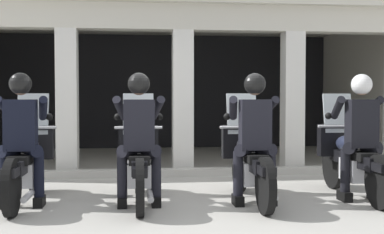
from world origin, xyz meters
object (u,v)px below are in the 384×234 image
at_px(police_officer_far_left, 21,128).
at_px(motorcycle_far_right, 351,158).
at_px(motorcycle_center_right, 249,161).
at_px(police_officer_far_right, 361,126).
at_px(motorcycle_center_left, 139,162).
at_px(police_officer_center_left, 139,128).
at_px(police_officer_center_right, 254,127).
at_px(motorcycle_far_left, 27,162).

relative_size(police_officer_far_left, motorcycle_far_right, 0.78).
relative_size(motorcycle_center_right, police_officer_far_right, 1.29).
height_order(motorcycle_center_left, police_officer_center_left, police_officer_center_left).
bearing_deg(police_officer_far_left, police_officer_center_right, -8.03).
bearing_deg(motorcycle_far_right, motorcycle_far_left, 179.31).
bearing_deg(motorcycle_far_left, police_officer_far_left, -94.28).
height_order(motorcycle_far_left, motorcycle_center_right, same).
bearing_deg(motorcycle_center_right, police_officer_far_right, -4.19).
relative_size(police_officer_far_left, motorcycle_center_right, 0.78).
distance_m(motorcycle_center_left, motorcycle_far_right, 2.76).
relative_size(motorcycle_far_left, police_officer_center_left, 1.29).
xyz_separation_m(police_officer_center_left, motorcycle_center_right, (1.38, 0.23, -0.44)).
distance_m(police_officer_center_right, police_officer_far_right, 1.38).
relative_size(police_officer_center_right, motorcycle_far_right, 0.78).
xyz_separation_m(motorcycle_center_left, police_officer_far_right, (2.75, -0.24, 0.44)).
height_order(police_officer_far_left, motorcycle_center_left, police_officer_far_left).
height_order(police_officer_far_left, motorcycle_center_right, police_officer_far_left).
height_order(motorcycle_center_right, police_officer_far_right, police_officer_far_right).
bearing_deg(police_officer_center_right, police_officer_center_left, -178.62).
xyz_separation_m(police_officer_center_left, police_officer_center_right, (1.38, -0.05, 0.00)).
bearing_deg(police_officer_center_left, motorcycle_center_left, 84.06).
bearing_deg(motorcycle_center_right, police_officer_center_left, -166.92).
bearing_deg(motorcycle_far_right, motorcycle_center_left, -178.41).
bearing_deg(police_officer_far_right, police_officer_center_left, -178.41).
distance_m(police_officer_center_left, police_officer_far_right, 2.76).
relative_size(motorcycle_far_left, police_officer_far_right, 1.29).
height_order(motorcycle_far_left, police_officer_center_right, police_officer_center_right).
distance_m(motorcycle_far_left, motorcycle_center_left, 1.39).
bearing_deg(police_officer_far_left, police_officer_far_right, -5.35).
distance_m(motorcycle_far_right, police_officer_far_right, 0.52).
height_order(motorcycle_center_left, motorcycle_center_right, same).
xyz_separation_m(police_officer_far_left, motorcycle_center_right, (2.76, 0.09, -0.44)).
bearing_deg(motorcycle_far_left, motorcycle_center_left, -9.89).
bearing_deg(police_officer_far_left, motorcycle_far_left, 85.72).
xyz_separation_m(motorcycle_center_left, motorcycle_far_right, (2.76, 0.05, 0.00)).
relative_size(motorcycle_far_left, motorcycle_far_right, 1.00).
bearing_deg(police_officer_far_right, motorcycle_center_right, 172.92).
relative_size(motorcycle_center_left, police_officer_far_right, 1.29).
bearing_deg(motorcycle_far_left, police_officer_center_left, -21.18).
height_order(motorcycle_far_left, motorcycle_center_left, same).
bearing_deg(police_officer_far_right, motorcycle_far_right, 90.38).
distance_m(motorcycle_far_left, police_officer_far_right, 4.17).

